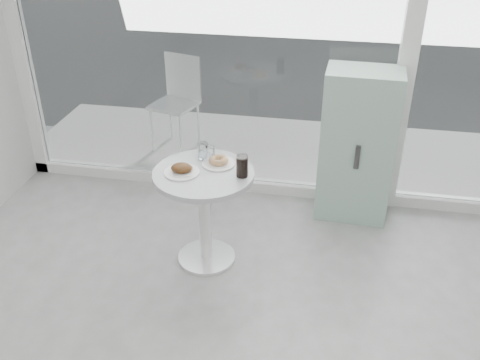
% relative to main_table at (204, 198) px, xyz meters
% --- Properties ---
extents(room_shell, '(6.00, 6.00, 6.00)m').
position_rel_main_table_xyz_m(room_shell, '(0.50, -2.46, 1.36)').
color(room_shell, white).
rests_on(room_shell, ground).
extents(storefront, '(5.00, 0.14, 3.00)m').
position_rel_main_table_xyz_m(storefront, '(0.57, 1.10, 1.16)').
color(storefront, white).
rests_on(storefront, ground).
extents(main_table, '(0.72, 0.72, 0.77)m').
position_rel_main_table_xyz_m(main_table, '(0.00, 0.00, 0.00)').
color(main_table, white).
rests_on(main_table, ground).
extents(patio_deck, '(5.60, 1.60, 0.05)m').
position_rel_main_table_xyz_m(patio_deck, '(0.50, 1.90, -0.53)').
color(patio_deck, silver).
rests_on(patio_deck, ground).
extents(mint_cabinet, '(0.61, 0.43, 1.29)m').
position_rel_main_table_xyz_m(mint_cabinet, '(1.08, 0.88, 0.09)').
color(mint_cabinet, '#97C0AE').
rests_on(mint_cabinet, ground).
extents(patio_chair, '(0.51, 0.51, 0.96)m').
position_rel_main_table_xyz_m(patio_chair, '(-0.73, 1.82, 0.04)').
color(patio_chair, white).
rests_on(patio_chair, patio_deck).
extents(plate_fritter, '(0.25, 0.25, 0.07)m').
position_rel_main_table_xyz_m(plate_fritter, '(-0.14, -0.04, 0.25)').
color(plate_fritter, white).
rests_on(plate_fritter, main_table).
extents(plate_donut, '(0.24, 0.24, 0.06)m').
position_rel_main_table_xyz_m(plate_donut, '(0.08, 0.13, 0.24)').
color(plate_donut, white).
rests_on(plate_donut, main_table).
extents(water_tumbler_a, '(0.08, 0.08, 0.13)m').
position_rel_main_table_xyz_m(water_tumbler_a, '(-0.05, 0.20, 0.27)').
color(water_tumbler_a, white).
rests_on(water_tumbler_a, main_table).
extents(water_tumbler_b, '(0.07, 0.07, 0.11)m').
position_rel_main_table_xyz_m(water_tumbler_b, '(0.01, 0.18, 0.27)').
color(water_tumbler_b, white).
rests_on(water_tumbler_b, main_table).
extents(cola_glass, '(0.08, 0.08, 0.16)m').
position_rel_main_table_xyz_m(cola_glass, '(0.28, -0.01, 0.30)').
color(cola_glass, white).
rests_on(cola_glass, main_table).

